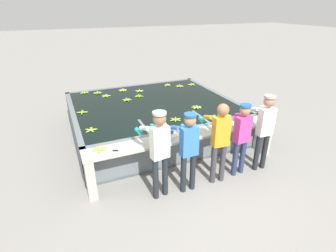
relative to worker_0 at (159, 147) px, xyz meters
name	(u,v)px	position (x,y,z in m)	size (l,w,h in m)	color
ground_plane	(192,175)	(0.86, 0.30, -1.04)	(80.00, 80.00, 0.00)	gray
wash_tank	(153,117)	(0.86, 2.62, -0.61)	(4.27, 3.76, 0.87)	slate
work_ledge	(188,145)	(0.86, 0.52, -0.43)	(4.27, 0.45, 0.87)	#B7B2A3
worker_0	(159,147)	(0.00, 0.00, 0.00)	(0.47, 0.74, 1.71)	#1E2328
worker_1	(188,145)	(0.55, -0.04, -0.08)	(0.41, 0.72, 1.60)	#1E2328
worker_2	(220,136)	(1.24, -0.03, -0.03)	(0.44, 0.73, 1.68)	#38383D
worker_3	(241,133)	(1.78, 0.02, -0.10)	(0.44, 0.72, 1.57)	navy
worker_4	(264,126)	(2.33, -0.01, -0.02)	(0.42, 0.73, 1.68)	#1E2328
banana_bunch_floating_0	(197,107)	(1.75, 1.80, -0.16)	(0.28, 0.28, 0.08)	#9EC642
banana_bunch_floating_1	(167,85)	(1.88, 3.99, -0.15)	(0.27, 0.27, 0.08)	#9EC642
banana_bunch_floating_2	(82,112)	(-1.00, 2.62, -0.15)	(0.28, 0.28, 0.08)	#8CB738
banana_bunch_floating_3	(139,96)	(0.66, 3.26, -0.15)	(0.27, 0.27, 0.08)	#75A333
banana_bunch_floating_4	(123,90)	(0.38, 4.02, -0.16)	(0.28, 0.28, 0.08)	#9EC642
banana_bunch_floating_5	(139,91)	(0.83, 3.73, -0.15)	(0.27, 0.28, 0.08)	#9EC642
banana_bunch_floating_6	(176,120)	(0.92, 1.29, -0.16)	(0.28, 0.27, 0.08)	#7FAD33
banana_bunch_floating_7	(127,100)	(0.26, 3.09, -0.16)	(0.27, 0.28, 0.08)	#7FAD33
banana_bunch_floating_8	(192,85)	(2.64, 3.72, -0.15)	(0.28, 0.27, 0.08)	#93BC3D
banana_bunch_floating_9	(180,86)	(2.19, 3.71, -0.16)	(0.28, 0.28, 0.08)	#93BC3D
banana_bunch_floating_10	(106,96)	(-0.21, 3.66, -0.15)	(0.27, 0.27, 0.08)	#9EC642
banana_bunch_floating_11	(85,93)	(-0.74, 4.23, -0.16)	(0.27, 0.28, 0.08)	#7FAD33
banana_bunch_floating_12	(91,130)	(-0.96, 1.50, -0.15)	(0.27, 0.28, 0.08)	#93BC3D
banana_bunch_floating_13	(98,93)	(-0.38, 4.05, -0.16)	(0.28, 0.28, 0.08)	#75A333
banana_bunch_ledge_0	(100,149)	(-0.93, 0.61, -0.15)	(0.28, 0.28, 0.08)	#9EC642
knife_0	(119,151)	(-0.61, 0.42, -0.16)	(0.33, 0.17, 0.02)	silver
knife_1	(168,140)	(0.37, 0.45, -0.16)	(0.34, 0.16, 0.02)	silver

